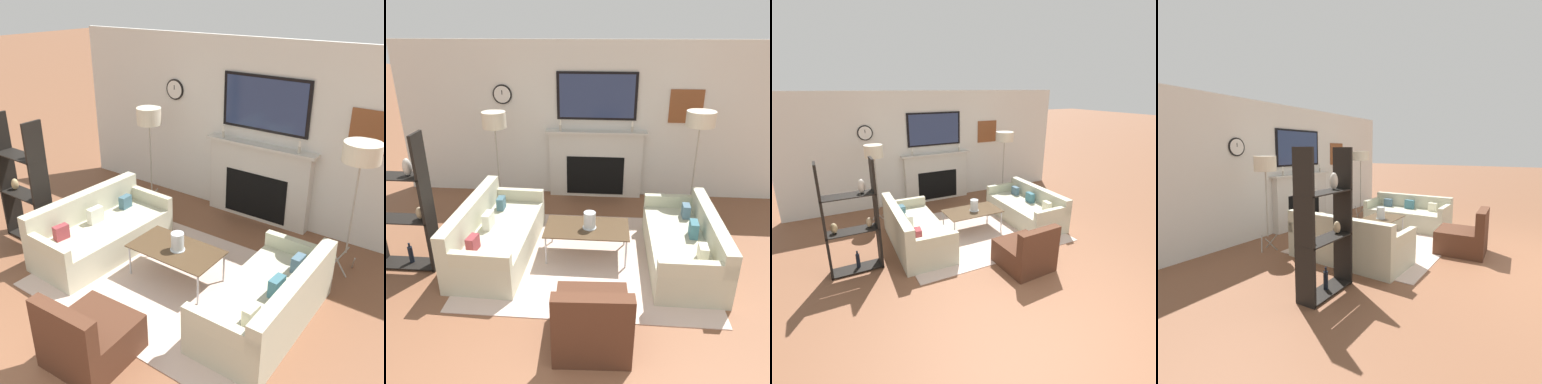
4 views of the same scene
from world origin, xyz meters
TOP-DOWN VIEW (x-y plane):
  - fireplace_wall at (0.00, 5.00)m, footprint 7.12×0.28m
  - area_rug at (0.00, 2.82)m, footprint 3.13×2.41m
  - couch_left at (-1.27, 2.82)m, footprint 0.93×1.92m
  - couch_right at (1.26, 2.82)m, footprint 0.85×1.82m
  - armchair at (0.11, 1.34)m, footprint 0.77×0.82m
  - coffee_table at (-0.03, 2.90)m, footprint 1.12×0.63m
  - hurricane_candle at (0.01, 2.88)m, footprint 0.18×0.18m
  - floor_lamp_left at (-1.60, 4.28)m, footprint 0.38×0.38m
  - floor_lamp_right at (1.60, 4.28)m, footprint 0.44×0.44m
  - shelf_unit at (-2.33, 2.46)m, footprint 0.79×0.28m

SIDE VIEW (x-z plane):
  - area_rug at x=0.00m, z-range 0.00..0.01m
  - armchair at x=0.11m, z-range -0.13..0.65m
  - couch_right at x=1.26m, z-range -0.09..0.61m
  - couch_left at x=-1.27m, z-range -0.12..0.66m
  - coffee_table at x=-0.03m, z-range 0.19..0.62m
  - hurricane_candle at x=0.01m, z-range 0.42..0.65m
  - shelf_unit at x=-2.33m, z-range -0.04..1.75m
  - fireplace_wall at x=0.00m, z-range -0.13..2.57m
  - floor_lamp_left at x=-1.60m, z-range 0.67..2.33m
  - floor_lamp_right at x=1.60m, z-range 0.72..2.44m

